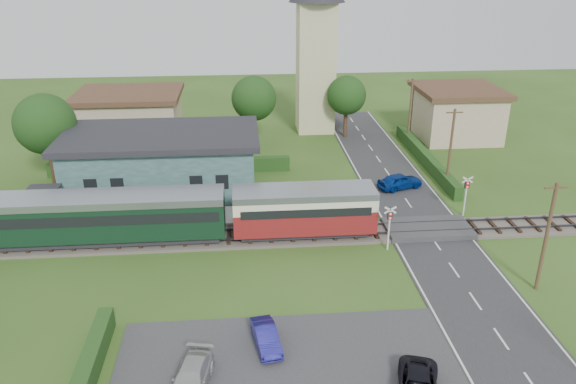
{
  "coord_description": "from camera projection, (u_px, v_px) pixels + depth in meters",
  "views": [
    {
      "loc": [
        -3.32,
        -33.65,
        18.94
      ],
      "look_at": [
        -0.11,
        4.0,
        2.67
      ],
      "focal_mm": 35.0,
      "sensor_mm": 36.0,
      "label": 1
    }
  ],
  "objects": [
    {
      "name": "ground",
      "position": [
        294.0,
        250.0,
        38.54
      ],
      "size": [
        120.0,
        120.0,
        0.0
      ],
      "primitive_type": "plane",
      "color": "#2D4C19"
    },
    {
      "name": "railway_track",
      "position": [
        292.0,
        235.0,
        40.33
      ],
      "size": [
        76.0,
        3.2,
        0.49
      ],
      "color": "#4C443D",
      "rests_on": "ground"
    },
    {
      "name": "road",
      "position": [
        436.0,
        244.0,
        39.32
      ],
      "size": [
        6.0,
        70.0,
        0.05
      ],
      "primitive_type": "cube",
      "color": "#28282B",
      "rests_on": "ground"
    },
    {
      "name": "car_park",
      "position": [
        287.0,
        371.0,
        27.43
      ],
      "size": [
        17.0,
        9.0,
        0.08
      ],
      "primitive_type": "cube",
      "color": "#333335",
      "rests_on": "ground"
    },
    {
      "name": "crossing_deck",
      "position": [
        428.0,
        229.0,
        41.07
      ],
      "size": [
        6.2,
        3.4,
        0.45
      ],
      "primitive_type": "cube",
      "color": "#333335",
      "rests_on": "ground"
    },
    {
      "name": "platform",
      "position": [
        157.0,
        220.0,
        42.43
      ],
      "size": [
        30.0,
        3.0,
        0.45
      ],
      "primitive_type": "cube",
      "color": "gray",
      "rests_on": "ground"
    },
    {
      "name": "equipment_hut",
      "position": [
        44.0,
        205.0,
        41.21
      ],
      "size": [
        2.3,
        2.3,
        2.55
      ],
      "color": "beige",
      "rests_on": "platform"
    },
    {
      "name": "station_building",
      "position": [
        163.0,
        163.0,
        46.76
      ],
      "size": [
        16.0,
        9.0,
        5.3
      ],
      "color": "#305252",
      "rests_on": "ground"
    },
    {
      "name": "train",
      "position": [
        60.0,
        218.0,
        38.27
      ],
      "size": [
        43.2,
        2.9,
        3.4
      ],
      "color": "#232328",
      "rests_on": "ground"
    },
    {
      "name": "church_tower",
      "position": [
        316.0,
        39.0,
        60.51
      ],
      "size": [
        6.0,
        6.0,
        17.6
      ],
      "color": "beige",
      "rests_on": "ground"
    },
    {
      "name": "house_west",
      "position": [
        131.0,
        117.0,
        59.14
      ],
      "size": [
        10.8,
        8.8,
        5.5
      ],
      "color": "tan",
      "rests_on": "ground"
    },
    {
      "name": "house_east",
      "position": [
        456.0,
        112.0,
        60.96
      ],
      "size": [
        8.8,
        8.8,
        5.5
      ],
      "color": "tan",
      "rests_on": "ground"
    },
    {
      "name": "hedge_carpark",
      "position": [
        87.0,
        373.0,
        26.47
      ],
      "size": [
        0.8,
        9.0,
        1.2
      ],
      "primitive_type": "cube",
      "color": "#193814",
      "rests_on": "ground"
    },
    {
      "name": "hedge_roadside",
      "position": [
        425.0,
        158.0,
        54.06
      ],
      "size": [
        0.8,
        18.0,
        1.2
      ],
      "primitive_type": "cube",
      "color": "#193814",
      "rests_on": "ground"
    },
    {
      "name": "hedge_station",
      "position": [
        171.0,
        167.0,
        51.69
      ],
      "size": [
        22.0,
        0.8,
        1.3
      ],
      "primitive_type": "cube",
      "color": "#193814",
      "rests_on": "ground"
    },
    {
      "name": "tree_a",
      "position": [
        45.0,
        124.0,
        47.66
      ],
      "size": [
        5.2,
        5.2,
        8.0
      ],
      "color": "#332316",
      "rests_on": "ground"
    },
    {
      "name": "tree_b",
      "position": [
        254.0,
        99.0,
        57.45
      ],
      "size": [
        4.6,
        4.6,
        7.34
      ],
      "color": "#332316",
      "rests_on": "ground"
    },
    {
      "name": "tree_c",
      "position": [
        347.0,
        95.0,
        60.21
      ],
      "size": [
        4.2,
        4.2,
        6.78
      ],
      "color": "#332316",
      "rests_on": "ground"
    },
    {
      "name": "utility_pole_b",
      "position": [
        546.0,
        236.0,
        32.73
      ],
      "size": [
        1.4,
        0.22,
        7.0
      ],
      "color": "#473321",
      "rests_on": "ground"
    },
    {
      "name": "utility_pole_c",
      "position": [
        450.0,
        148.0,
        47.37
      ],
      "size": [
        1.4,
        0.22,
        7.0
      ],
      "color": "#473321",
      "rests_on": "ground"
    },
    {
      "name": "utility_pole_d",
      "position": [
        410.0,
        111.0,
        58.35
      ],
      "size": [
        1.4,
        0.22,
        7.0
      ],
      "color": "#473321",
      "rests_on": "ground"
    },
    {
      "name": "crossing_signal_near",
      "position": [
        390.0,
        222.0,
        37.83
      ],
      "size": [
        0.84,
        0.28,
        3.28
      ],
      "color": "silver",
      "rests_on": "ground"
    },
    {
      "name": "crossing_signal_far",
      "position": [
        466.0,
        190.0,
        42.78
      ],
      "size": [
        0.84,
        0.28,
        3.28
      ],
      "color": "silver",
      "rests_on": "ground"
    },
    {
      "name": "streetlamp_west",
      "position": [
        47.0,
        131.0,
        53.92
      ],
      "size": [
        0.3,
        0.3,
        5.15
      ],
      "color": "#3F3F47",
      "rests_on": "ground"
    },
    {
      "name": "streetlamp_east",
      "position": [
        413.0,
        104.0,
        63.3
      ],
      "size": [
        0.3,
        0.3,
        5.15
      ],
      "color": "#3F3F47",
      "rests_on": "ground"
    },
    {
      "name": "car_on_road",
      "position": [
        400.0,
        181.0,
        48.24
      ],
      "size": [
        4.23,
        2.76,
        1.34
      ],
      "primitive_type": "imported",
      "rotation": [
        0.0,
        0.0,
        1.9
      ],
      "color": "navy",
      "rests_on": "road"
    },
    {
      "name": "car_park_blue",
      "position": [
        266.0,
        337.0,
        28.95
      ],
      "size": [
        1.65,
        3.35,
        1.06
      ],
      "primitive_type": "imported",
      "rotation": [
        0.0,
        0.0,
        0.17
      ],
      "color": "navy",
      "rests_on": "car_park"
    },
    {
      "name": "car_park_silver",
      "position": [
        191.0,
        378.0,
        26.1
      ],
      "size": [
        2.32,
        4.16,
        1.14
      ],
      "primitive_type": "imported",
      "rotation": [
        0.0,
        0.0,
        -0.19
      ],
      "color": "#B4B4B4",
      "rests_on": "car_park"
    },
    {
      "name": "pedestrian_near",
      "position": [
        273.0,
        204.0,
        42.54
      ],
      "size": [
        0.7,
        0.56,
        1.65
      ],
      "primitive_type": "imported",
      "rotation": [
        0.0,
        0.0,
        2.83
      ],
      "color": "gray",
      "rests_on": "platform"
    },
    {
      "name": "pedestrian_far",
      "position": [
        86.0,
        209.0,
        41.42
      ],
      "size": [
        0.86,
        1.03,
        1.89
      ],
      "primitive_type": "imported",
      "rotation": [
        0.0,
        0.0,
        1.74
      ],
      "color": "gray",
      "rests_on": "platform"
    }
  ]
}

